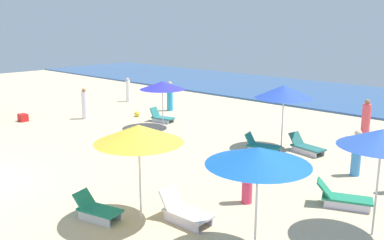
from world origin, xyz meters
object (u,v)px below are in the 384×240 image
object	(u,v)px
umbrella_1	(139,134)
lounge_chair_4_1	(261,145)
lounge_chair_2_0	(161,117)
umbrella_4	(284,92)
beachgoer_6	(366,120)
lounge_chair_4_0	(306,146)
beachgoer_3	(85,104)
umbrella_2	(162,85)
cooler_box_0	(23,118)
lounge_chair_1_1	(185,211)
beach_ball_1	(137,114)
beachgoer_2	(356,154)
lounge_chair_0_0	(343,198)
umbrella_0	(382,138)
beachgoer_1	(247,178)
beachgoer_4	(128,90)
umbrella_5	(258,156)
lounge_chair_1_0	(97,209)
beachgoer_0	(170,97)

from	to	relation	value
umbrella_1	lounge_chair_4_1	bearing A→B (deg)	99.23
lounge_chair_2_0	umbrella_4	bearing A→B (deg)	-100.37
lounge_chair_2_0	beachgoer_6	bearing A→B (deg)	-75.95
lounge_chair_2_0	lounge_chair_4_0	world-z (taller)	lounge_chair_2_0
beachgoer_3	umbrella_2	bearing A→B (deg)	130.45
lounge_chair_4_0	cooler_box_0	size ratio (longest dim) A/B	2.93
lounge_chair_1_1	beach_ball_1	distance (m)	12.96
umbrella_1	beachgoer_2	xyz separation A→B (m)	(2.70, 7.14, -1.58)
beach_ball_1	lounge_chair_4_1	bearing A→B (deg)	-4.54
umbrella_4	lounge_chair_2_0	bearing A→B (deg)	-178.61
lounge_chair_0_0	lounge_chair_4_0	world-z (taller)	lounge_chair_4_0
lounge_chair_4_0	umbrella_0	bearing A→B (deg)	-127.37
lounge_chair_1_1	beachgoer_6	size ratio (longest dim) A/B	0.84
beachgoer_1	beachgoer_6	distance (m)	9.56
beachgoer_4	cooler_box_0	distance (m)	7.41
lounge_chair_1_1	beachgoer_1	size ratio (longest dim) A/B	0.91
lounge_chair_1_1	umbrella_0	bearing A→B (deg)	-57.47
beachgoer_6	umbrella_4	bearing A→B (deg)	139.70
umbrella_5	beachgoer_1	xyz separation A→B (m)	(-1.77, 2.12, -1.55)
umbrella_0	beach_ball_1	size ratio (longest dim) A/B	8.60
umbrella_5	beachgoer_6	size ratio (longest dim) A/B	1.44
lounge_chair_0_0	beachgoer_3	size ratio (longest dim) A/B	0.97
beachgoer_2	beachgoer_6	bearing A→B (deg)	-164.98
umbrella_5	lounge_chair_1_1	bearing A→B (deg)	178.90
beachgoer_2	beach_ball_1	distance (m)	12.59
lounge_chair_4_0	lounge_chair_1_1	bearing A→B (deg)	-164.58
beachgoer_2	cooler_box_0	bearing A→B (deg)	-79.27
umbrella_4	umbrella_5	distance (m)	8.51
umbrella_4	lounge_chair_4_1	distance (m)	2.34
umbrella_1	beachgoer_2	distance (m)	7.80
lounge_chair_0_0	umbrella_1	size ratio (longest dim) A/B	0.63
lounge_chair_1_0	beach_ball_1	bearing A→B (deg)	30.97
lounge_chair_0_0	beach_ball_1	world-z (taller)	lounge_chair_0_0
lounge_chair_4_1	beachgoer_3	bearing A→B (deg)	84.55
lounge_chair_4_1	beachgoer_4	bearing A→B (deg)	61.51
umbrella_0	beachgoer_1	bearing A→B (deg)	-170.36
lounge_chair_1_0	lounge_chair_4_0	distance (m)	9.12
umbrella_0	beachgoer_6	xyz separation A→B (m)	(-3.73, 8.98, -1.65)
cooler_box_0	umbrella_1	bearing A→B (deg)	167.81
lounge_chair_4_1	beachgoer_0	distance (m)	9.10
beachgoer_0	lounge_chair_1_0	bearing A→B (deg)	60.15
lounge_chair_1_0	umbrella_2	bearing A→B (deg)	22.39
lounge_chair_1_1	beach_ball_1	world-z (taller)	lounge_chair_1_1
beachgoer_4	beachgoer_3	bearing A→B (deg)	12.42
beachgoer_1	beachgoer_6	world-z (taller)	beachgoer_6
umbrella_4	beachgoer_0	xyz separation A→B (m)	(-8.89, 2.16, -1.54)
lounge_chair_1_1	beachgoer_3	xyz separation A→B (m)	(-12.37, 4.98, 0.50)
umbrella_0	lounge_chair_1_0	bearing A→B (deg)	-143.71
umbrella_5	beachgoer_4	size ratio (longest dim) A/B	1.57
umbrella_1	beachgoer_4	distance (m)	17.44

